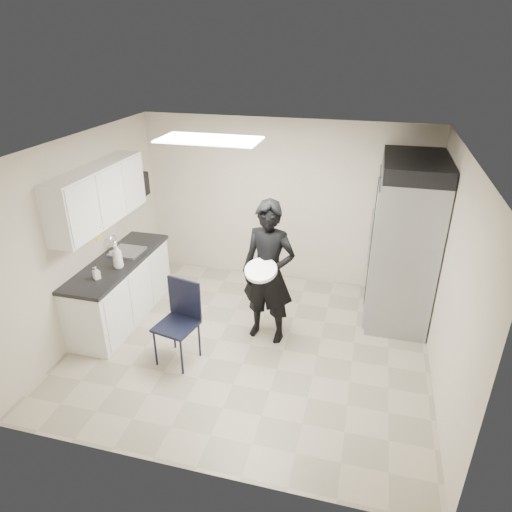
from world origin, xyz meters
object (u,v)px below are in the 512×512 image
(lower_counter, at_px, (121,290))
(commercial_fridge, at_px, (403,248))
(folding_chair, at_px, (176,326))
(man_tuxedo, at_px, (268,273))

(lower_counter, height_order, commercial_fridge, commercial_fridge)
(lower_counter, relative_size, commercial_fridge, 0.90)
(commercial_fridge, bearing_deg, folding_chair, -145.52)
(man_tuxedo, bearing_deg, folding_chair, -131.75)
(folding_chair, xyz_separation_m, man_tuxedo, (0.96, 0.79, 0.45))
(commercial_fridge, bearing_deg, man_tuxedo, -148.73)
(folding_chair, height_order, man_tuxedo, man_tuxedo)
(lower_counter, height_order, man_tuxedo, man_tuxedo)
(commercial_fridge, distance_m, folding_chair, 3.23)
(lower_counter, relative_size, man_tuxedo, 0.99)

